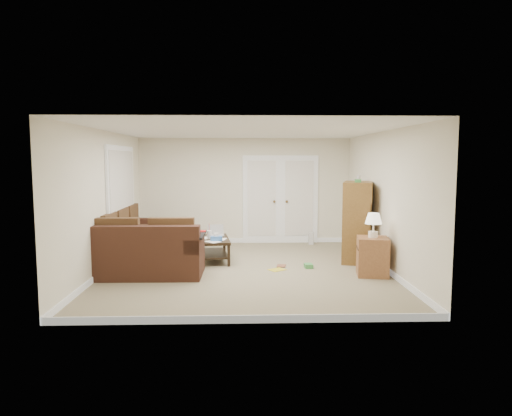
{
  "coord_description": "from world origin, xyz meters",
  "views": [
    {
      "loc": [
        -0.06,
        -8.12,
        1.98
      ],
      "look_at": [
        0.19,
        0.25,
        1.1
      ],
      "focal_mm": 32.0,
      "sensor_mm": 36.0,
      "label": 1
    }
  ],
  "objects_px": {
    "tv_armoire": "(357,221)",
    "side_cabinet": "(373,253)",
    "sectional_sofa": "(139,247)",
    "coffee_table": "(215,248)"
  },
  "relations": [
    {
      "from": "tv_armoire",
      "to": "side_cabinet",
      "type": "distance_m",
      "value": 1.24
    },
    {
      "from": "tv_armoire",
      "to": "side_cabinet",
      "type": "bearing_deg",
      "value": -75.1
    },
    {
      "from": "coffee_table",
      "to": "side_cabinet",
      "type": "bearing_deg",
      "value": -30.96
    },
    {
      "from": "sectional_sofa",
      "to": "side_cabinet",
      "type": "relative_size",
      "value": 2.76
    },
    {
      "from": "sectional_sofa",
      "to": "side_cabinet",
      "type": "bearing_deg",
      "value": -10.56
    },
    {
      "from": "tv_armoire",
      "to": "coffee_table",
      "type": "bearing_deg",
      "value": -165.5
    },
    {
      "from": "tv_armoire",
      "to": "side_cabinet",
      "type": "relative_size",
      "value": 1.55
    },
    {
      "from": "sectional_sofa",
      "to": "tv_armoire",
      "type": "bearing_deg",
      "value": 5.37
    },
    {
      "from": "coffee_table",
      "to": "tv_armoire",
      "type": "distance_m",
      "value": 2.86
    },
    {
      "from": "coffee_table",
      "to": "side_cabinet",
      "type": "height_order",
      "value": "side_cabinet"
    }
  ]
}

